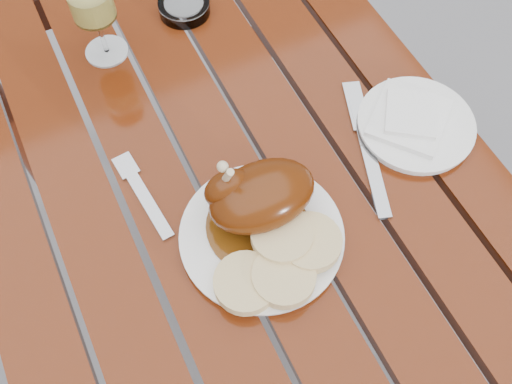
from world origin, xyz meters
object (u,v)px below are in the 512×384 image
ashtray (184,7)px  wine_glass (95,14)px  side_plate (416,125)px  table (231,249)px  dinner_plate (262,236)px

ashtray → wine_glass: bearing=-168.8°
side_plate → table: bearing=163.8°
table → dinner_plate: bearing=-92.5°
side_plate → wine_glass: bearing=136.5°
dinner_plate → ashtray: bearing=80.8°
wine_glass → ashtray: wine_glass is taller
wine_glass → side_plate: (0.41, -0.39, -0.08)m
table → dinner_plate: (-0.01, -0.16, 0.38)m
wine_glass → ashtray: (0.17, 0.03, -0.08)m
table → ashtray: 0.51m
ashtray → dinner_plate: bearing=-99.2°
table → wine_glass: bearing=107.7°
table → ashtray: ashtray is taller
table → side_plate: size_ratio=6.17×
side_plate → ashtray: 0.48m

